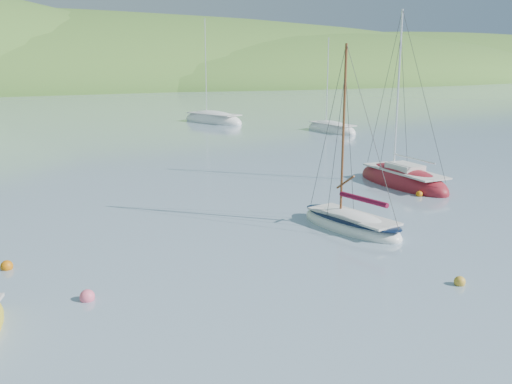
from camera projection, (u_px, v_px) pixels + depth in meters
name	position (u px, v px, depth m)	size (l,w,h in m)	color
ground	(323.00, 302.00, 18.64)	(700.00, 700.00, 0.00)	#748CA0
daysailer_white	(351.00, 224.00, 26.66)	(3.17, 6.17, 9.04)	white
sloop_red	(403.00, 181.00, 35.84)	(2.88, 7.90, 11.59)	maroon
distant_sloop_b	(213.00, 121.00, 70.84)	(6.52, 10.13, 13.63)	white
distant_sloop_d	(331.00, 130.00, 61.98)	(3.25, 7.77, 10.83)	white
mooring_buoys	(214.00, 260.00, 22.17)	(22.50, 11.30, 0.50)	gold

